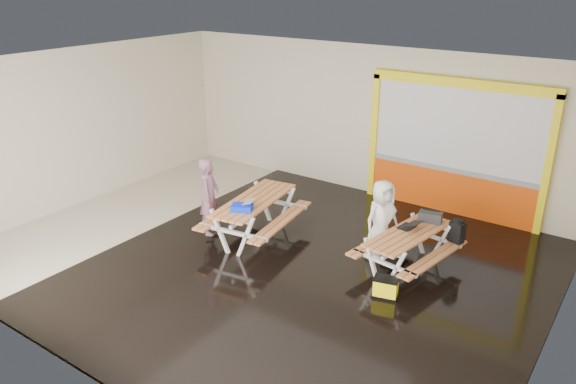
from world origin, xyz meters
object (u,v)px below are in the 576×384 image
Objects in this scene: picnic_table_left at (255,209)px; toolbox at (431,217)px; laptop_right at (409,226)px; backpack at (457,231)px; picnic_table_right at (408,242)px; blue_pouch at (242,208)px; dark_case at (393,257)px; person_right at (382,219)px; person_left at (210,196)px; laptop_left at (244,204)px; fluke_bag at (386,288)px.

toolbox is (3.14, 1.18, 0.20)m from picnic_table_left.
backpack is (0.69, 0.51, -0.11)m from laptop_right.
blue_pouch is at bearing -158.99° from picnic_table_right.
picnic_table_right is 5.64× the size of dark_case.
person_right is 0.74m from dark_case.
person_left is 3.55× the size of toolbox.
toolbox is at bearing -34.31° from person_right.
person_right reaches higher than dark_case.
picnic_table_right is 3.08m from blue_pouch.
person_left is 0.91m from blue_pouch.
toolbox reaches higher than picnic_table_left.
picnic_table_left is 2.50m from person_right.
laptop_left is at bearing -155.45° from backpack.
person_right is 1.34m from backpack.
laptop_left is at bearing -162.10° from picnic_table_right.
toolbox is 0.97× the size of fluke_bag.
toolbox is at bearing 20.66° from picnic_table_left.
backpack is at bearing 4.16° from toolbox.
person_left is 3.46× the size of fluke_bag.
picnic_table_left is 2.83m from dark_case.
fluke_bag is (3.10, -0.52, -0.44)m from picnic_table_left.
picnic_table_right is at bearing -67.77° from laptop_right.
person_right is 1.53m from fluke_bag.
backpack is at bearing 47.26° from picnic_table_right.
picnic_table_left is 0.92m from person_left.
toolbox is at bearing 88.93° from fluke_bag.
blue_pouch is 1.03× the size of dark_case.
laptop_right is 0.52m from toolbox.
person_left is 3.36m from person_right.
person_right is 2.58m from blue_pouch.
laptop_right is 0.93× the size of backpack.
laptop_right is 1.37m from fluke_bag.
person_right reaches higher than toolbox.
picnic_table_left is 6.15× the size of blue_pouch.
backpack is (1.23, 0.51, -0.10)m from person_right.
backpack is at bearing 36.37° from laptop_right.
laptop_right is (2.86, 1.11, -0.10)m from laptop_left.
laptop_left is 3.07m from laptop_right.
picnic_table_left is 3.18m from fluke_bag.
laptop_right is at bearing -98.40° from person_left.
picnic_table_right is at bearing -101.67° from toolbox.
person_right is 0.88m from toolbox.
person_right is at bearing -147.39° from toolbox.
person_right is 4.00× the size of dark_case.
dark_case is at bearing -131.45° from toolbox.
toolbox reaches higher than fluke_bag.
fluke_bag is at bearing -116.81° from person_left.
person_left is 3.57× the size of backpack.
person_left is 4.08× the size of blue_pouch.
toolbox is at bearing 30.19° from blue_pouch.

